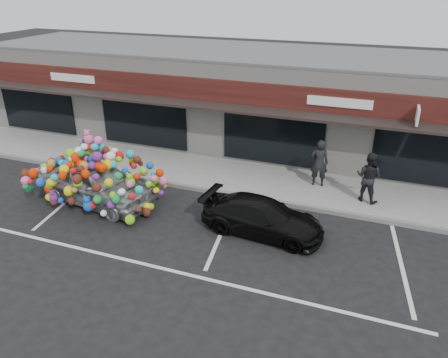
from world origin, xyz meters
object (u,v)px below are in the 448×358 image
at_px(pedestrian_b, 368,177).
at_px(pedestrian_a, 319,163).
at_px(toy_car, 95,178).
at_px(black_sedan, 262,217).

bearing_deg(pedestrian_b, pedestrian_a, -1.97).
bearing_deg(pedestrian_b, toy_car, 37.63).
height_order(toy_car, pedestrian_b, toy_car).
relative_size(toy_car, black_sedan, 1.31).
distance_m(pedestrian_a, pedestrian_b, 1.93).
xyz_separation_m(toy_car, pedestrian_a, (7.23, 3.86, 0.11)).
bearing_deg(black_sedan, pedestrian_b, -38.33).
height_order(black_sedan, pedestrian_a, pedestrian_a).
xyz_separation_m(toy_car, black_sedan, (6.13, 0.07, -0.39)).
relative_size(toy_car, pedestrian_a, 2.79).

